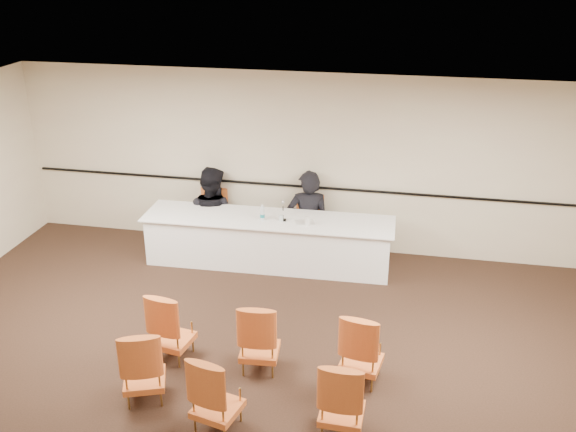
{
  "coord_description": "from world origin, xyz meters",
  "views": [
    {
      "loc": [
        1.61,
        -5.94,
        4.87
      ],
      "look_at": [
        -0.1,
        2.6,
        1.13
      ],
      "focal_mm": 40.0,
      "sensor_mm": 36.0,
      "label": 1
    }
  ],
  "objects_px": {
    "aud_chair_front_right": "(362,346)",
    "aud_chair_back_right": "(342,396)",
    "aud_chair_front_mid": "(260,335)",
    "aud_chair_back_left": "(143,364)",
    "panelist_main": "(308,225)",
    "panelist_second_chair": "(212,218)",
    "microphone": "(283,212)",
    "coffee_cup": "(307,221)",
    "panel_table": "(268,241)",
    "drinking_glass": "(281,218)",
    "panelist_second": "(212,219)",
    "aud_chair_back_mid": "(217,391)",
    "aud_chair_front_left": "(172,325)",
    "panelist_main_chair": "(308,225)",
    "water_bottle": "(262,212)"
  },
  "relations": [
    {
      "from": "aud_chair_front_right",
      "to": "aud_chair_back_left",
      "type": "relative_size",
      "value": 1.0
    },
    {
      "from": "panelist_main_chair",
      "to": "microphone",
      "type": "height_order",
      "value": "microphone"
    },
    {
      "from": "panelist_second",
      "to": "aud_chair_back_left",
      "type": "height_order",
      "value": "panelist_second"
    },
    {
      "from": "panelist_main_chair",
      "to": "microphone",
      "type": "distance_m",
      "value": 0.86
    },
    {
      "from": "drinking_glass",
      "to": "aud_chair_back_mid",
      "type": "height_order",
      "value": "aud_chair_back_mid"
    },
    {
      "from": "aud_chair_front_mid",
      "to": "aud_chair_back_mid",
      "type": "height_order",
      "value": "same"
    },
    {
      "from": "aud_chair_front_mid",
      "to": "aud_chair_back_right",
      "type": "height_order",
      "value": "same"
    },
    {
      "from": "aud_chair_front_right",
      "to": "aud_chair_back_left",
      "type": "xyz_separation_m",
      "value": [
        -2.4,
        -0.82,
        0.0
      ]
    },
    {
      "from": "aud_chair_back_mid",
      "to": "aud_chair_back_right",
      "type": "xyz_separation_m",
      "value": [
        1.32,
        0.19,
        0.0
      ]
    },
    {
      "from": "panelist_second_chair",
      "to": "coffee_cup",
      "type": "distance_m",
      "value": 1.96
    },
    {
      "from": "drinking_glass",
      "to": "panelist_second",
      "type": "bearing_deg",
      "value": 154.94
    },
    {
      "from": "water_bottle",
      "to": "coffee_cup",
      "type": "relative_size",
      "value": 1.85
    },
    {
      "from": "panelist_main_chair",
      "to": "panelist_second_chair",
      "type": "xyz_separation_m",
      "value": [
        -1.68,
        -0.04,
        0.0
      ]
    },
    {
      "from": "aud_chair_back_left",
      "to": "panel_table",
      "type": "bearing_deg",
      "value": 59.87
    },
    {
      "from": "aud_chair_front_right",
      "to": "aud_chair_back_right",
      "type": "height_order",
      "value": "same"
    },
    {
      "from": "coffee_cup",
      "to": "aud_chair_front_mid",
      "type": "relative_size",
      "value": 0.15
    },
    {
      "from": "panelist_second",
      "to": "aud_chair_back_left",
      "type": "relative_size",
      "value": 2.0
    },
    {
      "from": "panel_table",
      "to": "aud_chair_front_right",
      "type": "height_order",
      "value": "aud_chair_front_right"
    },
    {
      "from": "panelist_main",
      "to": "aud_chair_front_right",
      "type": "xyz_separation_m",
      "value": [
        1.22,
        -3.35,
        0.01
      ]
    },
    {
      "from": "panelist_main",
      "to": "aud_chair_back_mid",
      "type": "bearing_deg",
      "value": 77.13
    },
    {
      "from": "panelist_main_chair",
      "to": "water_bottle",
      "type": "relative_size",
      "value": 3.73
    },
    {
      "from": "panel_table",
      "to": "panelist_main",
      "type": "bearing_deg",
      "value": 45.91
    },
    {
      "from": "water_bottle",
      "to": "coffee_cup",
      "type": "bearing_deg",
      "value": -4.76
    },
    {
      "from": "panelist_second_chair",
      "to": "microphone",
      "type": "height_order",
      "value": "microphone"
    },
    {
      "from": "panelist_main",
      "to": "aud_chair_back_right",
      "type": "relative_size",
      "value": 2.06
    },
    {
      "from": "coffee_cup",
      "to": "aud_chair_back_mid",
      "type": "distance_m",
      "value": 3.77
    },
    {
      "from": "panelist_second_chair",
      "to": "coffee_cup",
      "type": "relative_size",
      "value": 6.9
    },
    {
      "from": "water_bottle",
      "to": "panel_table",
      "type": "bearing_deg",
      "value": 48.69
    },
    {
      "from": "panelist_second_chair",
      "to": "microphone",
      "type": "bearing_deg",
      "value": -25.02
    },
    {
      "from": "coffee_cup",
      "to": "aud_chair_front_mid",
      "type": "height_order",
      "value": "aud_chair_front_mid"
    },
    {
      "from": "aud_chair_front_right",
      "to": "panelist_main_chair",
      "type": "bearing_deg",
      "value": 119.3
    },
    {
      "from": "panel_table",
      "to": "panelist_main",
      "type": "relative_size",
      "value": 2.06
    },
    {
      "from": "panelist_main",
      "to": "aud_chair_back_mid",
      "type": "height_order",
      "value": "panelist_main"
    },
    {
      "from": "panelist_main",
      "to": "panelist_second_chair",
      "type": "xyz_separation_m",
      "value": [
        -1.68,
        -0.04,
        0.01
      ]
    },
    {
      "from": "microphone",
      "to": "aud_chair_back_left",
      "type": "relative_size",
      "value": 0.3
    },
    {
      "from": "aud_chair_front_mid",
      "to": "aud_chair_back_left",
      "type": "height_order",
      "value": "same"
    },
    {
      "from": "coffee_cup",
      "to": "aud_chair_front_right",
      "type": "bearing_deg",
      "value": -67.02
    },
    {
      "from": "panelist_main",
      "to": "aud_chair_front_mid",
      "type": "xyz_separation_m",
      "value": [
        -0.03,
        -3.36,
        0.01
      ]
    },
    {
      "from": "aud_chair_front_right",
      "to": "aud_chair_back_left",
      "type": "bearing_deg",
      "value": -151.8
    },
    {
      "from": "panelist_main",
      "to": "water_bottle",
      "type": "bearing_deg",
      "value": 37.42
    },
    {
      "from": "aud_chair_front_left",
      "to": "aud_chair_back_mid",
      "type": "height_order",
      "value": "same"
    },
    {
      "from": "aud_chair_back_left",
      "to": "aud_chair_front_right",
      "type": "bearing_deg",
      "value": -1.23
    },
    {
      "from": "panel_table",
      "to": "microphone",
      "type": "height_order",
      "value": "microphone"
    },
    {
      "from": "panelist_second",
      "to": "panelist_second_chair",
      "type": "xyz_separation_m",
      "value": [
        0.0,
        0.0,
        0.02
      ]
    },
    {
      "from": "aud_chair_front_mid",
      "to": "aud_chair_back_left",
      "type": "relative_size",
      "value": 1.0
    },
    {
      "from": "aud_chair_front_right",
      "to": "aud_chair_back_mid",
      "type": "height_order",
      "value": "same"
    },
    {
      "from": "panelist_main_chair",
      "to": "panel_table",
      "type": "bearing_deg",
      "value": -134.09
    },
    {
      "from": "water_bottle",
      "to": "panelist_second_chair",
      "type": "bearing_deg",
      "value": 148.73
    },
    {
      "from": "aud_chair_front_mid",
      "to": "panelist_main_chair",
      "type": "bearing_deg",
      "value": 84.58
    },
    {
      "from": "panel_table",
      "to": "water_bottle",
      "type": "xyz_separation_m",
      "value": [
        -0.07,
        -0.08,
        0.53
      ]
    }
  ]
}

